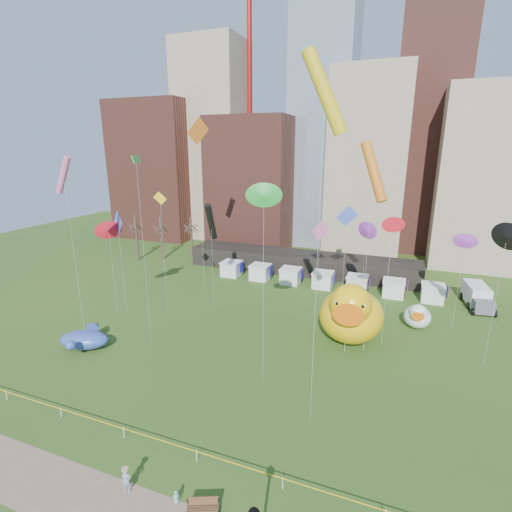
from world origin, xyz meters
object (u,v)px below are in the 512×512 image
at_px(seahorse_green, 347,312).
at_px(whale_inflatable, 85,339).
at_px(woman, 126,481).
at_px(box_truck, 477,296).
at_px(big_duck, 351,313).
at_px(small_duck, 417,316).
at_px(seahorse_purple, 365,326).
at_px(park_bench, 203,506).
at_px(toddler, 176,497).

height_order(seahorse_green, whale_inflatable, seahorse_green).
height_order(whale_inflatable, woman, whale_inflatable).
bearing_deg(box_truck, big_duck, -139.95).
xyz_separation_m(small_duck, seahorse_purple, (-5.17, -7.70, 1.34)).
height_order(park_bench, toddler, park_bench).
xyz_separation_m(small_duck, box_truck, (7.42, 9.57, -0.03)).
height_order(seahorse_green, toddler, seahorse_green).
bearing_deg(woman, seahorse_purple, 51.95).
height_order(big_duck, woman, big_duck).
bearing_deg(whale_inflatable, woman, -57.46).
bearing_deg(woman, seahorse_green, 54.48).
bearing_deg(small_duck, woman, -117.06).
relative_size(whale_inflatable, box_truck, 0.93).
relative_size(small_duck, toddler, 4.88).
xyz_separation_m(seahorse_green, park_bench, (-4.81, -21.00, -4.04)).
bearing_deg(seahorse_green, toddler, -127.24).
height_order(box_truck, woman, box_truck).
xyz_separation_m(big_duck, seahorse_green, (-0.10, -2.70, 1.25)).
bearing_deg(seahorse_green, small_duck, 32.08).
xyz_separation_m(small_duck, woman, (-16.73, -30.29, -0.62)).
bearing_deg(toddler, woman, 165.85).
distance_m(woman, toddler, 3.27).
bearing_deg(whale_inflatable, seahorse_green, 0.55).
relative_size(small_duck, park_bench, 2.21).
bearing_deg(big_duck, small_duck, 38.91).
relative_size(big_duck, seahorse_purple, 2.29).
bearing_deg(seahorse_green, big_duck, 68.04).
distance_m(big_duck, seahorse_green, 2.97).
bearing_deg(big_duck, whale_inflatable, -159.08).
bearing_deg(box_truck, seahorse_purple, -133.84).
distance_m(seahorse_green, box_truck, 23.53).
distance_m(small_duck, seahorse_green, 11.63).
height_order(whale_inflatable, park_bench, whale_inflatable).
xyz_separation_m(seahorse_purple, woman, (-11.56, -22.59, -1.96)).
bearing_deg(box_truck, whale_inflatable, -153.52).
xyz_separation_m(park_bench, woman, (-5.00, -0.46, 0.33)).
xyz_separation_m(box_truck, woman, (-24.15, -39.86, -0.59)).
relative_size(small_duck, woman, 2.54).
bearing_deg(seahorse_purple, woman, -122.75).
relative_size(seahorse_purple, toddler, 4.83).
distance_m(seahorse_green, seahorse_purple, 2.72).
bearing_deg(toddler, big_duck, 52.69).
bearing_deg(seahorse_purple, whale_inflatable, -165.81).
bearing_deg(seahorse_green, whale_inflatable, 179.00).
distance_m(seahorse_purple, woman, 25.45).
relative_size(seahorse_green, box_truck, 0.94).
bearing_deg(big_duck, park_bench, -104.79).
bearing_deg(seahorse_purple, small_duck, 50.48).
distance_m(seahorse_purple, park_bench, 23.20).
distance_m(seahorse_purple, whale_inflatable, 29.01).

